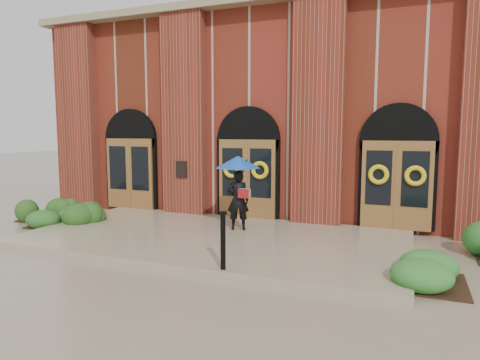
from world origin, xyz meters
The scene contains 8 objects.
ground centered at (0.00, 0.00, 0.00)m, with size 90.00×90.00×0.00m, color gray.
landing centered at (0.00, 0.15, 0.07)m, with size 10.00×5.30×0.15m, color gray.
church_building centered at (0.00, 8.78, 3.50)m, with size 16.20×12.53×7.00m.
man_with_umbrella centered at (0.39, 0.99, 1.61)m, with size 1.65×1.65×2.08m.
metal_post centered at (1.43, -2.35, 0.77)m, with size 0.21×0.21×1.18m.
hedge_wall_left centered at (-5.46, 0.50, 0.35)m, with size 2.71×1.08×0.69m, color #234918.
hedge_front_left centered at (-5.10, 0.00, 0.26)m, with size 1.49×1.27×0.53m, color #25551D.
hedge_front_right centered at (5.10, -1.28, 0.27)m, with size 1.54×1.32×0.54m, color #2A6625.
Camera 1 is at (4.85, -9.97, 2.92)m, focal length 32.00 mm.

